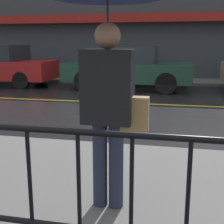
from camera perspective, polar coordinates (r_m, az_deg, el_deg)
ground_plane at (r=8.64m, az=-3.30°, el=1.87°), size 80.00×80.00×0.00m
sidewalk_far at (r=13.16m, az=2.14°, el=5.86°), size 28.00×1.86×0.12m
lane_marking at (r=8.64m, az=-3.30°, el=1.89°), size 25.20×0.12×0.01m
building_storefront at (r=14.17m, az=3.02°, el=17.94°), size 28.00×0.85×5.89m
pedestrian at (r=2.67m, az=-0.65°, el=13.41°), size 0.90×0.90×2.05m
car_dark_green at (r=10.99m, az=2.75°, el=8.16°), size 4.35×1.89×1.47m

